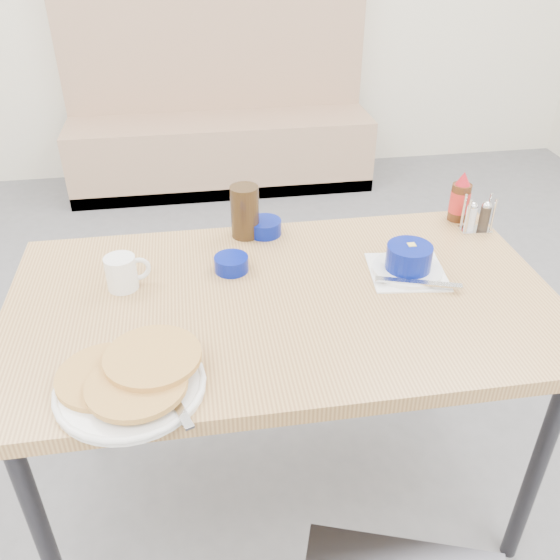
{
  "coord_description": "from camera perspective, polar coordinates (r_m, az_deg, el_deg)",
  "views": [
    {
      "loc": [
        -0.2,
        -0.98,
        1.62
      ],
      "look_at": [
        -0.01,
        0.24,
        0.82
      ],
      "focal_mm": 38.0,
      "sensor_mm": 36.0,
      "label": 1
    }
  ],
  "objects": [
    {
      "name": "ground",
      "position": [
        1.9,
        1.59,
        -25.33
      ],
      "size": [
        6.0,
        6.0,
        0.0
      ],
      "primitive_type": "plane",
      "color": "slate",
      "rests_on": "ground"
    },
    {
      "name": "booth_bench",
      "position": [
        3.98,
        -5.81,
        14.19
      ],
      "size": [
        1.9,
        0.56,
        1.22
      ],
      "color": "tan",
      "rests_on": "ground"
    },
    {
      "name": "dining_table",
      "position": [
        1.55,
        0.31,
        -3.49
      ],
      "size": [
        1.4,
        0.8,
        0.76
      ],
      "color": "tan",
      "rests_on": "ground"
    },
    {
      "name": "pancake_plate",
      "position": [
        1.28,
        -14.11,
        -9.24
      ],
      "size": [
        0.31,
        0.31,
        0.06
      ],
      "rotation": [
        0.0,
        0.0,
        0.02
      ],
      "color": "white",
      "rests_on": "dining_table"
    },
    {
      "name": "coffee_mug",
      "position": [
        1.58,
        -14.89,
        0.74
      ],
      "size": [
        0.12,
        0.08,
        0.09
      ],
      "rotation": [
        0.0,
        0.0,
        0.26
      ],
      "color": "white",
      "rests_on": "dining_table"
    },
    {
      "name": "grits_setting",
      "position": [
        1.63,
        12.26,
        1.76
      ],
      "size": [
        0.22,
        0.23,
        0.08
      ],
      "rotation": [
        0.0,
        0.0,
        -0.12
      ],
      "color": "white",
      "rests_on": "dining_table"
    },
    {
      "name": "creamer_bowl",
      "position": [
        1.61,
        -4.7,
        1.57
      ],
      "size": [
        0.09,
        0.09,
        0.04
      ],
      "rotation": [
        0.0,
        0.0,
        -0.4
      ],
      "color": "navy",
      "rests_on": "dining_table"
    },
    {
      "name": "butter_bowl",
      "position": [
        1.79,
        -1.49,
        5.1
      ],
      "size": [
        0.1,
        0.1,
        0.05
      ],
      "rotation": [
        0.0,
        0.0,
        0.01
      ],
      "color": "navy",
      "rests_on": "dining_table"
    },
    {
      "name": "amber_tumbler",
      "position": [
        1.76,
        -3.4,
        6.59
      ],
      "size": [
        0.1,
        0.1,
        0.16
      ],
      "primitive_type": "cylinder",
      "rotation": [
        0.0,
        0.0,
        0.25
      ],
      "color": "#30200F",
      "rests_on": "dining_table"
    },
    {
      "name": "condiment_caddy",
      "position": [
        1.9,
        18.47,
        5.62
      ],
      "size": [
        0.1,
        0.06,
        0.11
      ],
      "rotation": [
        0.0,
        0.0,
        -0.07
      ],
      "color": "silver",
      "rests_on": "dining_table"
    },
    {
      "name": "syrup_bottle",
      "position": [
        1.94,
        16.93,
        7.43
      ],
      "size": [
        0.06,
        0.06,
        0.16
      ],
      "rotation": [
        0.0,
        0.0,
        0.0
      ],
      "color": "#47230F",
      "rests_on": "dining_table"
    },
    {
      "name": "sugar_wrapper",
      "position": [
        1.63,
        -14.8,
        -0.06
      ],
      "size": [
        0.04,
        0.04,
        0.0
      ],
      "primitive_type": "cube",
      "rotation": [
        0.0,
        0.0,
        0.46
      ],
      "color": "#D85748",
      "rests_on": "dining_table"
    }
  ]
}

